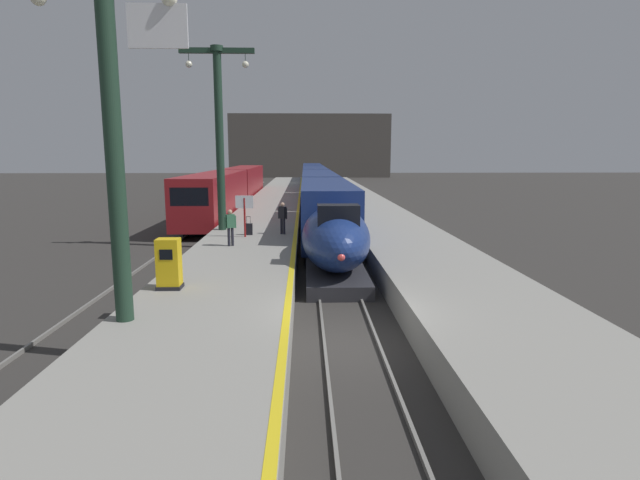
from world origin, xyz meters
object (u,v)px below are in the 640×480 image
regional_train_adjacent (232,187)px  highspeed_train_main (316,185)px  rolling_suitcase (249,229)px  station_column_mid (219,123)px  passenger_near_edge (283,216)px  station_column_near (113,105)px  passenger_mid_platform (230,225)px  ticket_machine_yellow (169,266)px  departure_info_board (244,208)px

regional_train_adjacent → highspeed_train_main: bearing=36.0°
rolling_suitcase → station_column_mid: bearing=131.3°
passenger_near_edge → rolling_suitcase: 1.92m
passenger_near_edge → rolling_suitcase: size_ratio=1.72×
station_column_near → passenger_near_edge: (3.40, 14.06, -4.38)m
passenger_near_edge → passenger_mid_platform: 4.11m
regional_train_adjacent → rolling_suitcase: regional_train_adjacent is taller
regional_train_adjacent → passenger_mid_platform: regional_train_adjacent is taller
station_column_near → station_column_mid: bearing=90.2°
regional_train_adjacent → passenger_near_edge: size_ratio=21.66×
station_column_near → ticket_machine_yellow: bearing=84.6°
station_column_near → rolling_suitcase: 14.85m
ticket_machine_yellow → departure_info_board: bearing=83.2°
station_column_mid → departure_info_board: bearing=-58.7°
station_column_near → departure_info_board: station_column_near is taller
regional_train_adjacent → station_column_near: (2.26, -35.74, 4.29)m
highspeed_train_main → station_column_near: (-5.84, -41.62, 4.44)m
passenger_mid_platform → ticket_machine_yellow: size_ratio=1.06×
regional_train_adjacent → station_column_near: 36.07m
station_column_near → station_column_mid: station_column_mid is taller
regional_train_adjacent → departure_info_board: size_ratio=17.26×
highspeed_train_main → passenger_near_edge: (-2.44, -27.57, 0.07)m
station_column_mid → passenger_mid_platform: bearing=-76.9°
passenger_near_edge → rolling_suitcase: bearing=-173.9°
departure_info_board → station_column_near: bearing=-96.5°
regional_train_adjacent → station_column_mid: 20.65m
rolling_suitcase → ticket_machine_yellow: (-1.32, -10.79, 0.44)m
passenger_near_edge → regional_train_adjacent: bearing=104.6°
ticket_machine_yellow → station_column_mid: bearing=91.6°
regional_train_adjacent → station_column_near: size_ratio=4.20×
passenger_mid_platform → ticket_machine_yellow: bearing=-96.4°
station_column_near → highspeed_train_main: bearing=82.0°
station_column_near → rolling_suitcase: size_ratio=8.87×
station_column_mid → ticket_machine_yellow: 13.71m
passenger_mid_platform → departure_info_board: size_ratio=0.80×
station_column_mid → departure_info_board: station_column_mid is taller
ticket_machine_yellow → departure_info_board: 10.23m
highspeed_train_main → station_column_near: bearing=-98.0°
regional_train_adjacent → departure_info_board: (3.76, -22.53, 0.43)m
highspeed_train_main → regional_train_adjacent: (-8.10, -5.88, 0.16)m
ticket_machine_yellow → passenger_near_edge: bearing=74.2°
regional_train_adjacent → ticket_machine_yellow: size_ratio=22.87×
rolling_suitcase → ticket_machine_yellow: size_ratio=0.61×
station_column_near → ticket_machine_yellow: size_ratio=5.44×
rolling_suitcase → highspeed_train_main: bearing=81.3°
highspeed_train_main → departure_info_board: highspeed_train_main is taller
highspeed_train_main → passenger_mid_platform: 31.36m
regional_train_adjacent → station_column_mid: station_column_mid is taller
highspeed_train_main → station_column_near: station_column_near is taller
regional_train_adjacent → passenger_near_edge: bearing=-75.4°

